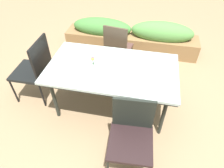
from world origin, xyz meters
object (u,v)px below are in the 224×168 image
(dining_table, at_px, (112,71))
(planter_box, at_px, (132,36))
(chair_far_side, at_px, (117,47))
(chair_end_left, at_px, (35,67))
(chair_near_right, at_px, (131,133))
(flower_vase, at_px, (94,67))

(dining_table, distance_m, planter_box, 1.68)
(dining_table, height_order, chair_far_side, chair_far_side)
(planter_box, bearing_deg, dining_table, -92.39)
(chair_end_left, height_order, chair_near_right, chair_end_left)
(dining_table, bearing_deg, chair_end_left, 179.91)
(flower_vase, height_order, planter_box, flower_vase)
(chair_far_side, distance_m, planter_box, 0.88)
(dining_table, bearing_deg, chair_far_side, 95.33)
(chair_far_side, relative_size, flower_vase, 3.61)
(chair_end_left, relative_size, chair_far_side, 1.04)
(dining_table, xyz_separation_m, flower_vase, (-0.20, -0.16, 0.15))
(dining_table, relative_size, chair_end_left, 1.71)
(flower_vase, bearing_deg, planter_box, 81.60)
(dining_table, distance_m, chair_end_left, 1.16)
(chair_far_side, bearing_deg, chair_end_left, -135.04)
(chair_end_left, xyz_separation_m, chair_near_right, (1.53, -0.79, -0.05))
(flower_vase, bearing_deg, chair_far_side, 82.73)
(chair_end_left, relative_size, planter_box, 0.37)
(chair_near_right, height_order, chair_far_side, chair_far_side)
(chair_near_right, xyz_separation_m, chair_far_side, (-0.45, 1.59, 0.05))
(chair_near_right, distance_m, flower_vase, 0.92)
(dining_table, height_order, chair_near_right, chair_near_right)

